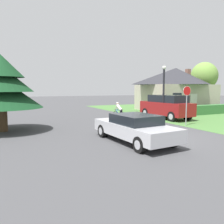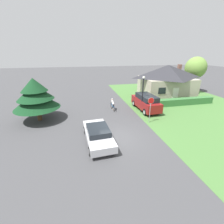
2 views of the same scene
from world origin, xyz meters
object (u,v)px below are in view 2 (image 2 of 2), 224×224
Objects in this scene: conifer_tall_near at (35,96)px; stop_sign at (150,105)px; parked_suv_right at (146,102)px; cyclist at (113,105)px; deciduous_tree_right at (196,68)px; cottage_house at (167,80)px; street_lamp at (143,92)px; sedan_left_lane at (98,134)px.

stop_sign is at bearing -15.59° from conifer_tall_near.
parked_suv_right is 12.48m from conifer_tall_near.
cyclist is 0.39× the size of conifer_tall_near.
deciduous_tree_right reaches higher than cyclist.
cottage_house is 19.34m from conifer_tall_near.
conifer_tall_near is at bearing 93.14° from cyclist.
deciduous_tree_right is (16.30, 6.13, 3.58)m from cyclist.
stop_sign is at bearing -96.45° from street_lamp.
cottage_house is 17.34m from sedan_left_lane.
deciduous_tree_right is at bearing -62.28° from parked_suv_right.
stop_sign is (-1.15, -3.47, 0.83)m from parked_suv_right.
conifer_tall_near reaches higher than stop_sign.
street_lamp reaches higher than parked_suv_right.
cyclist is 0.36× the size of parked_suv_right.
cottage_house is at bearing -51.44° from sedan_left_lane.
sedan_left_lane is 7.32m from cyclist.
conifer_tall_near is at bearing 41.71° from sedan_left_lane.
cottage_house is 6.61m from deciduous_tree_right.
cottage_house is 1.92× the size of conifer_tall_near.
deciduous_tree_right is at bearing -74.55° from cyclist.
street_lamp is (5.96, 5.26, 1.90)m from sedan_left_lane.
stop_sign reaches higher than sedan_left_lane.
conifer_tall_near is (-8.34, -1.22, 2.01)m from cyclist.
cyclist is (2.75, 6.78, 0.03)m from sedan_left_lane.
stop_sign is at bearing -70.10° from sedan_left_lane.
parked_suv_right is at bearing 37.44° from street_lamp.
deciduous_tree_right reaches higher than street_lamp.
cyclist is 17.77m from deciduous_tree_right.
cottage_house is 4.96× the size of cyclist.
street_lamp is at bearing 125.42° from parked_suv_right.
street_lamp reaches higher than stop_sign.
parked_suv_right reaches higher than cyclist.
conifer_tall_near is at bearing -163.40° from deciduous_tree_right.
parked_suv_right is 3.74m from stop_sign.
cyclist is 5.34m from stop_sign.
conifer_tall_near reaches higher than cyclist.
deciduous_tree_right is (13.41, 10.48, 2.41)m from stop_sign.
cottage_house is at bearing -48.98° from parked_suv_right.
cottage_house reaches higher than parked_suv_right.
deciduous_tree_right is at bearing 30.27° from street_lamp.
sedan_left_lane is 1.07× the size of conifer_tall_near.
parked_suv_right is at bearing -52.41° from sedan_left_lane.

